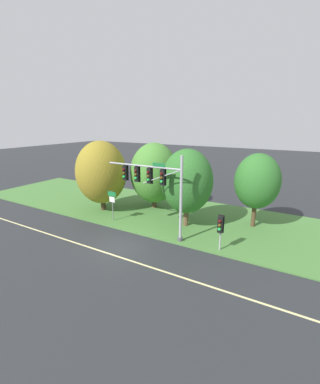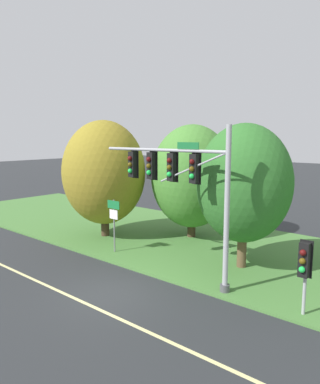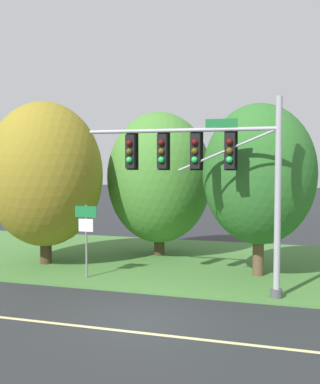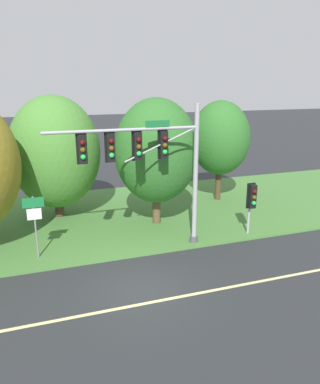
{
  "view_description": "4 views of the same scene",
  "coord_description": "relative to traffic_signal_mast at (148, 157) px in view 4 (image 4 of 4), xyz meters",
  "views": [
    {
      "loc": [
        11.54,
        -13.73,
        9.22
      ],
      "look_at": [
        0.92,
        4.62,
        3.35
      ],
      "focal_mm": 24.0,
      "sensor_mm": 36.0,
      "label": 1
    },
    {
      "loc": [
        11.08,
        -9.67,
        6.41
      ],
      "look_at": [
        -0.37,
        3.69,
        3.75
      ],
      "focal_mm": 35.0,
      "sensor_mm": 36.0,
      "label": 2
    },
    {
      "loc": [
        4.64,
        -13.32,
        4.64
      ],
      "look_at": [
        -0.85,
        4.34,
        3.51
      ],
      "focal_mm": 45.0,
      "sensor_mm": 36.0,
      "label": 3
    },
    {
      "loc": [
        -3.5,
        -12.63,
        7.76
      ],
      "look_at": [
        1.89,
        3.12,
        2.84
      ],
      "focal_mm": 35.0,
      "sensor_mm": 36.0,
      "label": 4
    }
  ],
  "objects": [
    {
      "name": "grass_verge",
      "position": [
        -1.32,
        5.19,
        -4.48
      ],
      "size": [
        48.0,
        11.5,
        0.1
      ],
      "primitive_type": "cube",
      "color": "#477A38",
      "rests_on": "ground"
    },
    {
      "name": "lane_stripe",
      "position": [
        -1.32,
        -4.26,
        -4.53
      ],
      "size": [
        36.0,
        0.16,
        0.01
      ],
      "primitive_type": "cube",
      "color": "beige",
      "rests_on": "ground"
    },
    {
      "name": "tree_mid_verge",
      "position": [
        6.71,
        5.94,
        -0.3
      ],
      "size": [
        3.83,
        3.83,
        6.54
      ],
      "color": "#4C3823",
      "rests_on": "grass_verge"
    },
    {
      "name": "tree_left_of_mast",
      "position": [
        -3.68,
        5.99,
        -0.62
      ],
      "size": [
        5.08,
        5.08,
        7.0
      ],
      "color": "#423021",
      "rests_on": "grass_verge"
    },
    {
      "name": "ground_plane",
      "position": [
        -1.32,
        -3.06,
        -4.53
      ],
      "size": [
        160.0,
        160.0,
        0.0
      ],
      "primitive_type": "plane",
      "color": "#282B2D"
    },
    {
      "name": "route_sign_post",
      "position": [
        -5.04,
        0.69,
        -2.48
      ],
      "size": [
        0.91,
        0.08,
        2.89
      ],
      "color": "slate",
      "rests_on": "grass_verge"
    },
    {
      "name": "traffic_signal_mast",
      "position": [
        0.0,
        0.0,
        0.0
      ],
      "size": [
        7.02,
        0.49,
        6.73
      ],
      "color": "#9EA0A5",
      "rests_on": "grass_verge"
    },
    {
      "name": "tree_behind_signpost",
      "position": [
        1.41,
        3.1,
        -0.36
      ],
      "size": [
        4.5,
        4.5,
        6.9
      ],
      "color": "brown",
      "rests_on": "grass_verge"
    },
    {
      "name": "pedestrian_signal_near_kerb",
      "position": [
        5.48,
        -0.05,
        -2.5
      ],
      "size": [
        0.46,
        0.55,
        2.74
      ],
      "color": "#9EA0A5",
      "rests_on": "grass_verge"
    }
  ]
}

